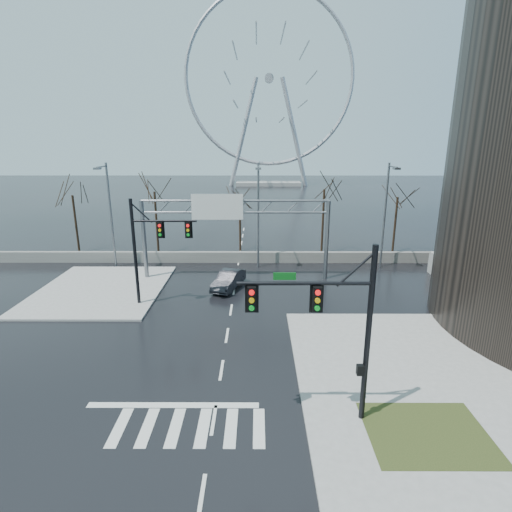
{
  "coord_description": "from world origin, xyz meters",
  "views": [
    {
      "loc": [
        1.92,
        -18.94,
        11.81
      ],
      "look_at": [
        1.83,
        8.35,
        4.0
      ],
      "focal_mm": 28.0,
      "sensor_mm": 36.0,
      "label": 1
    }
  ],
  "objects_px": {
    "sign_gantry": "(231,222)",
    "car": "(228,280)",
    "signal_mast_far": "(150,242)",
    "signal_mast_near": "(336,319)",
    "ferris_wheel": "(269,86)"
  },
  "relations": [
    {
      "from": "sign_gantry",
      "to": "car",
      "type": "xyz_separation_m",
      "value": [
        -0.11,
        -2.45,
        -4.45
      ]
    },
    {
      "from": "sign_gantry",
      "to": "car",
      "type": "relative_size",
      "value": 3.68
    },
    {
      "from": "signal_mast_near",
      "to": "ferris_wheel",
      "type": "height_order",
      "value": "ferris_wheel"
    },
    {
      "from": "signal_mast_far",
      "to": "ferris_wheel",
      "type": "distance_m",
      "value": 89.3
    },
    {
      "from": "ferris_wheel",
      "to": "car",
      "type": "height_order",
      "value": "ferris_wheel"
    },
    {
      "from": "signal_mast_near",
      "to": "ferris_wheel",
      "type": "distance_m",
      "value": 101.29
    },
    {
      "from": "signal_mast_near",
      "to": "car",
      "type": "relative_size",
      "value": 1.8
    },
    {
      "from": "ferris_wheel",
      "to": "car",
      "type": "relative_size",
      "value": 11.46
    },
    {
      "from": "signal_mast_far",
      "to": "ferris_wheel",
      "type": "xyz_separation_m",
      "value": [
        10.87,
        86.04,
        21.3
      ]
    },
    {
      "from": "signal_mast_far",
      "to": "car",
      "type": "bearing_deg",
      "value": 33.41
    },
    {
      "from": "signal_mast_near",
      "to": "sign_gantry",
      "type": "xyz_separation_m",
      "value": [
        -5.52,
        19.0,
        0.31
      ]
    },
    {
      "from": "signal_mast_near",
      "to": "ferris_wheel",
      "type": "relative_size",
      "value": 0.16
    },
    {
      "from": "signal_mast_near",
      "to": "car",
      "type": "xyz_separation_m",
      "value": [
        -5.63,
        16.55,
        -4.14
      ]
    },
    {
      "from": "sign_gantry",
      "to": "signal_mast_far",
      "type": "bearing_deg",
      "value": -132.47
    },
    {
      "from": "signal_mast_far",
      "to": "sign_gantry",
      "type": "relative_size",
      "value": 0.49
    }
  ]
}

